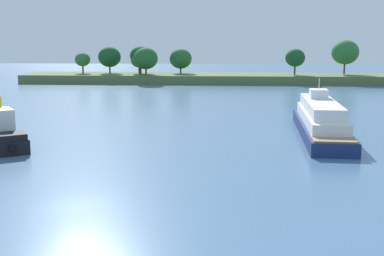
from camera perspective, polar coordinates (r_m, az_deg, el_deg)
ground_plane at (r=35.63m, az=-12.83°, el=-8.49°), size 400.00×400.00×0.00m
treeline_island at (r=132.84m, az=1.75°, el=6.32°), size 96.73×15.21×10.96m
white_riverboat at (r=61.12m, az=14.29°, el=0.83°), size 6.03×24.18×6.53m
tugboat at (r=55.99m, az=-20.54°, el=-0.72°), size 8.27×9.94×5.24m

